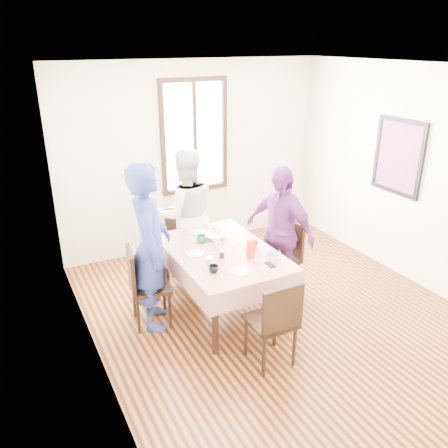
{
  "coord_description": "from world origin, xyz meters",
  "views": [
    {
      "loc": [
        -2.6,
        -3.7,
        2.94
      ],
      "look_at": [
        -0.53,
        0.29,
        1.1
      ],
      "focal_mm": 36.38,
      "sensor_mm": 36.0,
      "label": 1
    }
  ],
  "objects_px": {
    "chair_left": "(150,286)",
    "person_left": "(150,248)",
    "chair_near": "(271,321)",
    "person_far": "(186,215)",
    "person_right": "(279,232)",
    "chair_far": "(187,242)",
    "dining_table": "(222,281)",
    "chair_right": "(279,259)"
  },
  "relations": [
    {
      "from": "dining_table",
      "to": "chair_right",
      "type": "bearing_deg",
      "value": 3.28
    },
    {
      "from": "person_right",
      "to": "chair_near",
      "type": "bearing_deg",
      "value": -56.03
    },
    {
      "from": "dining_table",
      "to": "chair_far",
      "type": "bearing_deg",
      "value": 90.0
    },
    {
      "from": "dining_table",
      "to": "chair_far",
      "type": "distance_m",
      "value": 1.02
    },
    {
      "from": "chair_near",
      "to": "person_left",
      "type": "height_order",
      "value": "person_left"
    },
    {
      "from": "dining_table",
      "to": "chair_left",
      "type": "relative_size",
      "value": 1.62
    },
    {
      "from": "chair_far",
      "to": "person_right",
      "type": "bearing_deg",
      "value": 122.62
    },
    {
      "from": "chair_left",
      "to": "person_left",
      "type": "bearing_deg",
      "value": 99.91
    },
    {
      "from": "chair_right",
      "to": "person_right",
      "type": "distance_m",
      "value": 0.36
    },
    {
      "from": "chair_far",
      "to": "chair_near",
      "type": "height_order",
      "value": "same"
    },
    {
      "from": "chair_right",
      "to": "person_left",
      "type": "bearing_deg",
      "value": 82.52
    },
    {
      "from": "chair_left",
      "to": "person_left",
      "type": "distance_m",
      "value": 0.46
    },
    {
      "from": "chair_right",
      "to": "chair_far",
      "type": "xyz_separation_m",
      "value": [
        -0.8,
        0.97,
        0.0
      ]
    },
    {
      "from": "chair_far",
      "to": "person_left",
      "type": "xyz_separation_m",
      "value": [
        -0.78,
        -0.87,
        0.46
      ]
    },
    {
      "from": "person_left",
      "to": "chair_far",
      "type": "bearing_deg",
      "value": -22.87
    },
    {
      "from": "person_right",
      "to": "person_left",
      "type": "bearing_deg",
      "value": -112.97
    },
    {
      "from": "person_left",
      "to": "person_right",
      "type": "distance_m",
      "value": 1.57
    },
    {
      "from": "chair_near",
      "to": "person_far",
      "type": "distance_m",
      "value": 2.05
    },
    {
      "from": "dining_table",
      "to": "person_right",
      "type": "distance_m",
      "value": 0.9
    },
    {
      "from": "chair_far",
      "to": "person_far",
      "type": "distance_m",
      "value": 0.4
    },
    {
      "from": "chair_left",
      "to": "chair_far",
      "type": "relative_size",
      "value": 1.0
    },
    {
      "from": "dining_table",
      "to": "chair_far",
      "type": "height_order",
      "value": "chair_far"
    },
    {
      "from": "person_far",
      "to": "person_left",
      "type": "bearing_deg",
      "value": 56.74
    },
    {
      "from": "chair_left",
      "to": "person_left",
      "type": "xyz_separation_m",
      "value": [
        0.02,
        0.0,
        0.46
      ]
    },
    {
      "from": "chair_far",
      "to": "person_far",
      "type": "height_order",
      "value": "person_far"
    },
    {
      "from": "chair_right",
      "to": "person_left",
      "type": "xyz_separation_m",
      "value": [
        -1.58,
        0.09,
        0.46
      ]
    },
    {
      "from": "person_far",
      "to": "person_right",
      "type": "xyz_separation_m",
      "value": [
        0.78,
        -0.95,
        -0.04
      ]
    },
    {
      "from": "chair_near",
      "to": "person_far",
      "type": "bearing_deg",
      "value": 90.74
    },
    {
      "from": "chair_right",
      "to": "person_far",
      "type": "xyz_separation_m",
      "value": [
        -0.8,
        0.95,
        0.4
      ]
    },
    {
      "from": "chair_left",
      "to": "chair_near",
      "type": "distance_m",
      "value": 1.4
    },
    {
      "from": "chair_right",
      "to": "person_far",
      "type": "distance_m",
      "value": 1.3
    },
    {
      "from": "chair_right",
      "to": "chair_near",
      "type": "xyz_separation_m",
      "value": [
        -0.8,
        -1.06,
        0.0
      ]
    },
    {
      "from": "chair_left",
      "to": "chair_near",
      "type": "bearing_deg",
      "value": 44.81
    },
    {
      "from": "dining_table",
      "to": "chair_far",
      "type": "relative_size",
      "value": 1.62
    },
    {
      "from": "person_left",
      "to": "chair_left",
      "type": "bearing_deg",
      "value": 108.91
    },
    {
      "from": "dining_table",
      "to": "person_left",
      "type": "bearing_deg",
      "value": 169.98
    },
    {
      "from": "dining_table",
      "to": "person_far",
      "type": "relative_size",
      "value": 0.86
    },
    {
      "from": "dining_table",
      "to": "chair_far",
      "type": "xyz_separation_m",
      "value": [
        0.0,
        1.01,
        0.08
      ]
    },
    {
      "from": "chair_left",
      "to": "person_right",
      "type": "xyz_separation_m",
      "value": [
        1.58,
        -0.09,
        0.36
      ]
    },
    {
      "from": "chair_near",
      "to": "person_right",
      "type": "height_order",
      "value": "person_right"
    },
    {
      "from": "person_far",
      "to": "chair_left",
      "type": "bearing_deg",
      "value": 55.97
    },
    {
      "from": "person_left",
      "to": "person_right",
      "type": "bearing_deg",
      "value": -74.46
    }
  ]
}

